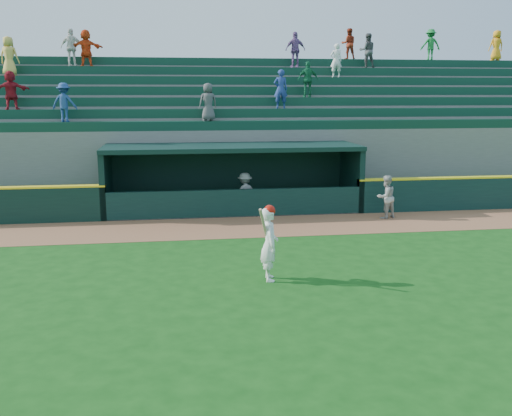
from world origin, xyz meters
name	(u,v)px	position (x,y,z in m)	size (l,w,h in m)	color
ground	(265,272)	(0.00, 0.00, 0.00)	(120.00, 120.00, 0.00)	#134611
warning_track	(242,227)	(0.00, 4.90, 0.01)	(40.00, 3.00, 0.01)	brown
dugout_player_front	(386,197)	(5.19, 5.55, 0.76)	(0.74, 0.58, 1.52)	#ADADA7
dugout_player_inside	(245,193)	(0.41, 7.26, 0.74)	(0.96, 0.55, 1.48)	#9D9D98
dugout	(232,174)	(0.00, 8.00, 1.36)	(9.40, 2.80, 2.46)	slate
stands	(221,137)	(0.00, 12.57, 2.41)	(34.50, 6.29, 7.47)	slate
batter_at_plate	(269,243)	(0.00, -0.57, 0.91)	(0.54, 0.78, 1.82)	white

